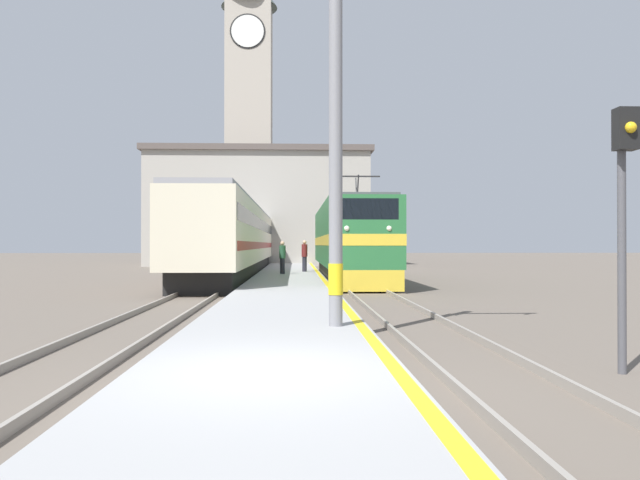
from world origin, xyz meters
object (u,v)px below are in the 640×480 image
(locomotive_train, at_px, (349,242))
(second_waiting_passenger, at_px, (305,255))
(passenger_train, at_px, (248,240))
(catenary_mast, at_px, (339,117))
(clock_tower, at_px, (249,106))
(signal_post, at_px, (624,195))
(person_on_platform, at_px, (282,257))

(locomotive_train, bearing_deg, second_waiting_passenger, 115.53)
(locomotive_train, relative_size, passenger_train, 0.33)
(catenary_mast, distance_m, second_waiting_passenger, 24.26)
(passenger_train, height_order, catenary_mast, catenary_mast)
(clock_tower, height_order, signal_post, clock_tower)
(catenary_mast, relative_size, second_waiting_passenger, 4.49)
(catenary_mast, height_order, signal_post, catenary_mast)
(passenger_train, bearing_deg, catenary_mast, -82.82)
(catenary_mast, xyz_separation_m, second_waiting_passenger, (-0.31, 24.07, -3.06))
(passenger_train, xyz_separation_m, signal_post, (8.17, -37.50, 0.34))
(person_on_platform, distance_m, second_waiting_passenger, 3.02)
(second_waiting_passenger, bearing_deg, person_on_platform, -113.84)
(second_waiting_passenger, bearing_deg, catenary_mast, -89.26)
(person_on_platform, relative_size, signal_post, 0.46)
(locomotive_train, xyz_separation_m, passenger_train, (-6.19, 14.78, 0.22))
(passenger_train, xyz_separation_m, second_waiting_passenger, (4.00, -10.20, -0.97))
(catenary_mast, relative_size, person_on_platform, 4.66)
(passenger_train, relative_size, signal_post, 13.12)
(passenger_train, bearing_deg, second_waiting_passenger, -68.56)
(passenger_train, bearing_deg, signal_post, -77.70)
(person_on_platform, bearing_deg, clock_tower, 97.47)
(clock_tower, relative_size, signal_post, 8.00)
(locomotive_train, distance_m, signal_post, 22.81)
(passenger_train, distance_m, signal_post, 38.38)
(second_waiting_passenger, distance_m, clock_tower, 32.30)
(second_waiting_passenger, relative_size, clock_tower, 0.06)
(person_on_platform, relative_size, clock_tower, 0.06)
(locomotive_train, xyz_separation_m, catenary_mast, (-1.88, -19.48, 2.31))
(clock_tower, bearing_deg, signal_post, -80.34)
(locomotive_train, relative_size, clock_tower, 0.55)
(catenary_mast, xyz_separation_m, signal_post, (3.86, -3.23, -1.75))
(locomotive_train, bearing_deg, person_on_platform, 151.85)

